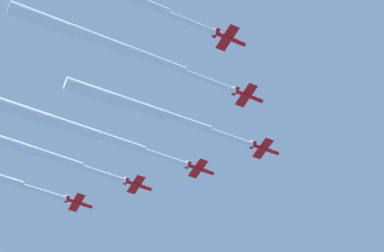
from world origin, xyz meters
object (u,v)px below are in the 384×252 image
jet_lead (139,107)px  jet_starboard_inner (98,40)px  jet_port_mid (7,143)px  jet_port_inner (71,127)px

jet_lead → jet_starboard_inner: size_ratio=0.92×
jet_lead → jet_port_mid: jet_port_mid is taller
jet_port_mid → jet_lead: bearing=71.2°
jet_starboard_inner → jet_lead: bearing=157.9°
jet_port_inner → jet_starboard_inner: 30.62m
jet_starboard_inner → jet_port_mid: size_ratio=1.07×
jet_lead → jet_port_mid: (-13.13, -38.68, 0.19)m
jet_starboard_inner → jet_port_inner: bearing=-160.4°
jet_starboard_inner → jet_port_mid: bearing=-140.0°
jet_port_inner → jet_starboard_inner: bearing=19.6°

